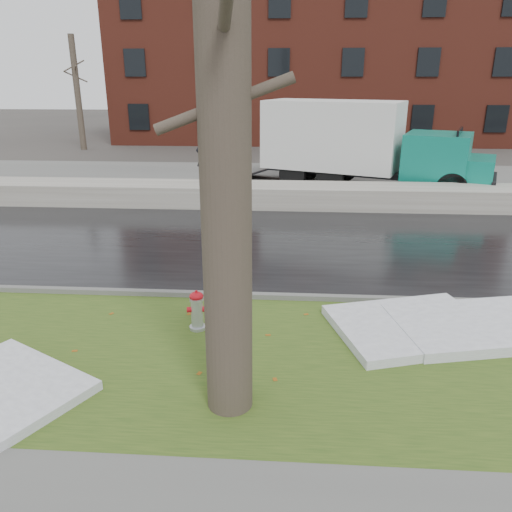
# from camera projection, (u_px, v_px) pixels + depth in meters

# --- Properties ---
(ground) EXTENTS (120.00, 120.00, 0.00)m
(ground) POSITION_uv_depth(u_px,v_px,m) (253.00, 323.00, 9.08)
(ground) COLOR #47423D
(ground) RESTS_ON ground
(verge) EXTENTS (60.00, 4.50, 0.04)m
(verge) POSITION_uv_depth(u_px,v_px,m) (248.00, 358.00, 7.90)
(verge) COLOR #2F4A18
(verge) RESTS_ON ground
(road) EXTENTS (60.00, 7.00, 0.03)m
(road) POSITION_uv_depth(u_px,v_px,m) (266.00, 244.00, 13.30)
(road) COLOR black
(road) RESTS_ON ground
(parking_lot) EXTENTS (60.00, 9.00, 0.03)m
(parking_lot) POSITION_uv_depth(u_px,v_px,m) (275.00, 181.00, 21.27)
(parking_lot) COLOR slate
(parking_lot) RESTS_ON ground
(curb) EXTENTS (60.00, 0.15, 0.14)m
(curb) POSITION_uv_depth(u_px,v_px,m) (257.00, 297.00, 10.00)
(curb) COLOR slate
(curb) RESTS_ON ground
(snowbank) EXTENTS (60.00, 1.60, 0.75)m
(snowbank) POSITION_uv_depth(u_px,v_px,m) (272.00, 195.00, 17.12)
(snowbank) COLOR #B5B2A6
(snowbank) RESTS_ON ground
(brick_building) EXTENTS (26.00, 12.00, 10.00)m
(brick_building) POSITION_uv_depth(u_px,v_px,m) (312.00, 65.00, 35.40)
(brick_building) COLOR maroon
(brick_building) RESTS_ON ground
(bg_tree_left) EXTENTS (1.40, 1.62, 6.50)m
(bg_tree_left) POSITION_uv_depth(u_px,v_px,m) (77.00, 92.00, 29.35)
(bg_tree_left) COLOR brown
(bg_tree_left) RESTS_ON ground
(bg_tree_center) EXTENTS (1.40, 1.62, 6.50)m
(bg_tree_center) POSITION_uv_depth(u_px,v_px,m) (191.00, 91.00, 32.73)
(bg_tree_center) COLOR brown
(bg_tree_center) RESTS_ON ground
(fire_hydrant) EXTENTS (0.36, 0.32, 0.73)m
(fire_hydrant) POSITION_uv_depth(u_px,v_px,m) (197.00, 309.00, 8.67)
(fire_hydrant) COLOR #AAAEB3
(fire_hydrant) RESTS_ON verge
(tree) EXTENTS (1.58, 1.87, 7.60)m
(tree) POSITION_uv_depth(u_px,v_px,m) (224.00, 112.00, 5.49)
(tree) COLOR brown
(tree) RESTS_ON verge
(box_truck) EXTENTS (9.94, 5.26, 3.35)m
(box_truck) POSITION_uv_depth(u_px,v_px,m) (358.00, 143.00, 19.46)
(box_truck) COLOR black
(box_truck) RESTS_ON ground
(worker) EXTENTS (0.68, 0.56, 1.60)m
(worker) POSITION_uv_depth(u_px,v_px,m) (205.00, 158.00, 17.43)
(worker) COLOR black
(worker) RESTS_ON snowbank
(snow_patch_near) EXTENTS (3.06, 2.66, 0.16)m
(snow_patch_near) POSITION_uv_depth(u_px,v_px,m) (412.00, 327.00, 8.69)
(snow_patch_near) COLOR white
(snow_patch_near) RESTS_ON verge
(snow_patch_far) EXTENTS (2.70, 2.47, 0.14)m
(snow_patch_far) POSITION_uv_depth(u_px,v_px,m) (5.00, 388.00, 7.00)
(snow_patch_far) COLOR white
(snow_patch_far) RESTS_ON verge
(snow_patch_side) EXTENTS (3.12, 2.35, 0.18)m
(snow_patch_side) POSITION_uv_depth(u_px,v_px,m) (477.00, 326.00, 8.70)
(snow_patch_side) COLOR white
(snow_patch_side) RESTS_ON verge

